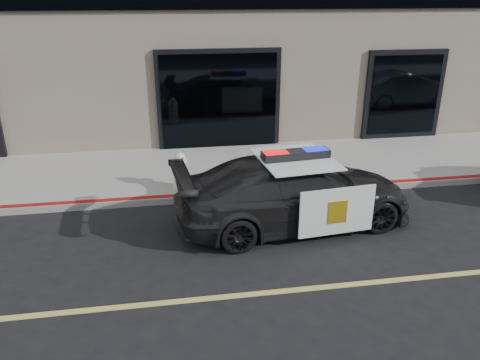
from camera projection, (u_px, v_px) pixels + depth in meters
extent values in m
plane|color=black|center=(336.00, 286.00, 7.36)|extent=(120.00, 120.00, 0.00)
cube|color=gray|center=(266.00, 166.00, 12.13)|extent=(60.00, 3.50, 0.15)
imported|color=black|center=(294.00, 192.00, 9.11)|extent=(2.84, 5.05, 1.35)
cube|color=white|center=(337.00, 211.00, 8.36)|extent=(1.44, 0.18, 0.90)
cube|color=white|center=(297.00, 173.00, 10.09)|extent=(1.44, 0.18, 0.90)
cube|color=white|center=(295.00, 159.00, 8.85)|extent=(1.51, 1.75, 0.02)
cube|color=gold|center=(338.00, 212.00, 8.33)|extent=(0.36, 0.05, 0.43)
cube|color=black|center=(296.00, 155.00, 8.82)|extent=(1.33, 0.47, 0.16)
cube|color=red|center=(276.00, 156.00, 8.72)|extent=(0.48, 0.34, 0.15)
cube|color=#0C19CC|center=(315.00, 152.00, 8.91)|extent=(0.48, 0.34, 0.15)
cylinder|color=beige|center=(181.00, 186.00, 10.65)|extent=(0.39, 0.39, 0.09)
cylinder|color=beige|center=(180.00, 173.00, 10.53)|extent=(0.28, 0.28, 0.54)
cylinder|color=beige|center=(180.00, 161.00, 10.42)|extent=(0.33, 0.33, 0.06)
sphere|color=beige|center=(180.00, 158.00, 10.39)|extent=(0.25, 0.25, 0.25)
cylinder|color=beige|center=(179.00, 153.00, 10.35)|extent=(0.08, 0.08, 0.08)
cylinder|color=beige|center=(180.00, 167.00, 10.67)|extent=(0.14, 0.13, 0.14)
cylinder|color=beige|center=(181.00, 173.00, 10.33)|extent=(0.14, 0.13, 0.14)
cylinder|color=beige|center=(181.00, 176.00, 10.33)|extent=(0.18, 0.15, 0.18)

